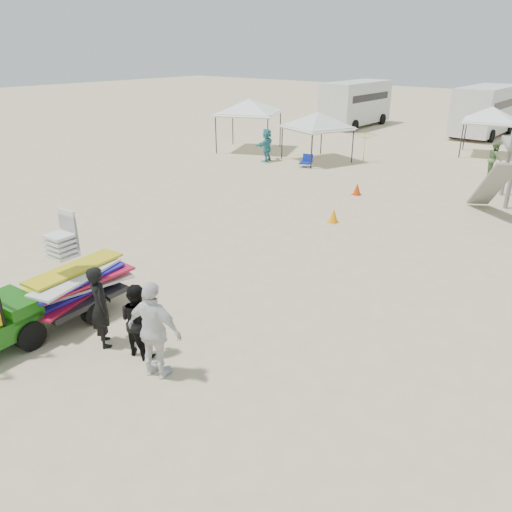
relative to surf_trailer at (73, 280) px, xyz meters
The scene contains 16 objects.
ground 2.57m from the surf_trailer, ahead, with size 140.00×140.00×0.00m, color beige.
surf_trailer is the anchor object (origin of this frame).
man_left 1.55m from the surf_trailer, 11.19° to the right, with size 0.64×0.42×1.77m, color black.
man_mid 2.37m from the surf_trailer, ahead, with size 0.75×0.59×1.55m, color black.
man_right 3.23m from the surf_trailer, ahead, with size 1.14×0.48×1.95m, color white.
canopy_white_a 18.33m from the surf_trailer, 105.69° to the left, with size 3.63×3.63×2.97m.
canopy_white_b 20.18m from the surf_trailer, 118.84° to the left, with size 4.23×4.23×3.33m.
canopy_white_c 24.97m from the surf_trailer, 86.26° to the left, with size 3.20×3.20×3.09m.
umbrella_a 18.04m from the surf_trailer, 106.31° to the left, with size 2.14×2.18×1.96m, color #CB4015.
umbrella_b 19.10m from the surf_trailer, 98.41° to the left, with size 1.77×1.80×1.62m, color #D0D813.
cone_near 9.53m from the surf_trailer, 83.21° to the left, with size 0.34×0.34×0.50m, color orange.
cone_far 13.11m from the surf_trailer, 89.88° to the left, with size 0.34×0.34×0.50m, color #D93B06.
beach_chair_a 16.71m from the surf_trailer, 105.80° to the left, with size 0.66×0.72×0.64m.
rv_far_left 31.50m from the surf_trailer, 107.75° to the left, with size 2.64×6.80×3.25m.
rv_mid_left 31.51m from the surf_trailer, 91.09° to the left, with size 2.65×6.50×3.25m.
distant_beachgoers 19.06m from the surf_trailer, 89.72° to the left, with size 22.81×11.67×1.77m.
Camera 1 is at (7.26, -5.17, 5.81)m, focal length 35.00 mm.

